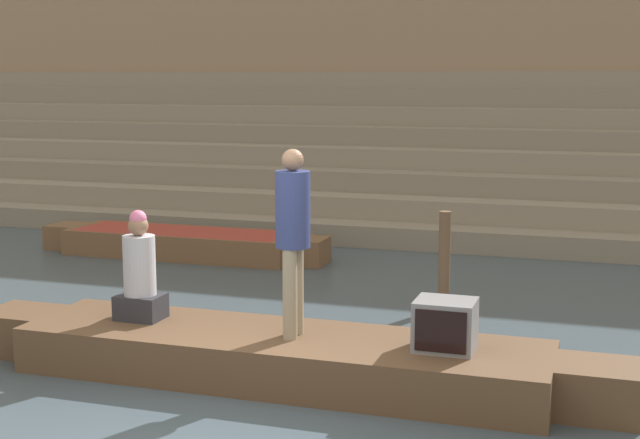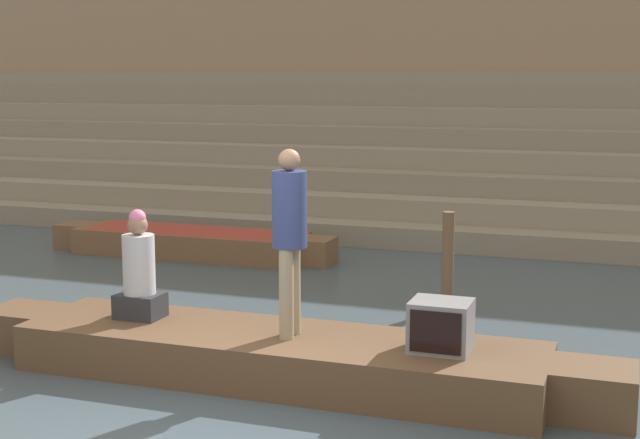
% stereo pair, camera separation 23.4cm
% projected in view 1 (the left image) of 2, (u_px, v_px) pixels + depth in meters
% --- Properties ---
extents(ground_plane, '(120.00, 120.00, 0.00)m').
position_uv_depth(ground_plane, '(209.00, 431.00, 7.10)').
color(ground_plane, '#3D4C56').
extents(ghat_steps, '(36.00, 5.86, 2.93)m').
position_uv_depth(ghat_steps, '(456.00, 166.00, 17.86)').
color(ghat_steps, gray).
rests_on(ghat_steps, ground).
extents(back_wall, '(34.20, 1.28, 8.54)m').
position_uv_depth(back_wall, '(479.00, 12.00, 19.86)').
color(back_wall, '#937A60').
rests_on(back_wall, ground).
extents(rowboat_main, '(6.37, 1.35, 0.43)m').
position_uv_depth(rowboat_main, '(280.00, 355.00, 8.31)').
color(rowboat_main, brown).
rests_on(rowboat_main, ground).
extents(person_standing, '(0.32, 0.32, 1.73)m').
position_uv_depth(person_standing, '(293.00, 229.00, 8.05)').
color(person_standing, gray).
rests_on(person_standing, rowboat_main).
extents(person_rowing, '(0.44, 0.35, 1.09)m').
position_uv_depth(person_rowing, '(140.00, 275.00, 8.74)').
color(person_rowing, '#28282D').
rests_on(person_rowing, rowboat_main).
extents(tv_set, '(0.52, 0.45, 0.45)m').
position_uv_depth(tv_set, '(445.00, 325.00, 7.77)').
color(tv_set, slate).
rests_on(tv_set, rowboat_main).
extents(moored_boat_shore, '(4.77, 1.13, 0.40)m').
position_uv_depth(moored_boat_shore, '(182.00, 242.00, 14.12)').
color(moored_boat_shore, brown).
rests_on(moored_boat_shore, ground).
extents(mooring_post, '(0.14, 0.14, 1.21)m').
position_uv_depth(mooring_post, '(444.00, 261.00, 10.76)').
color(mooring_post, brown).
rests_on(mooring_post, ground).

